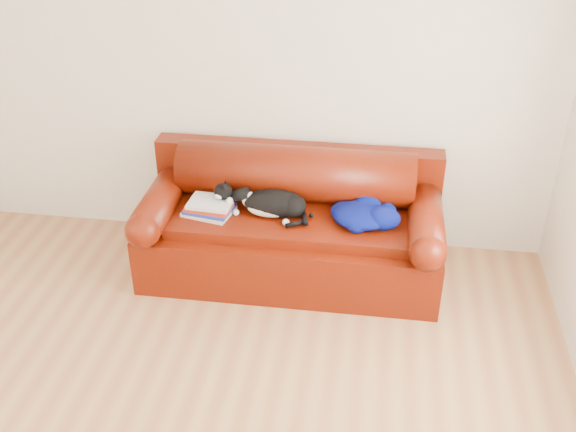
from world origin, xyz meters
name	(u,v)px	position (x,y,z in m)	size (l,w,h in m)	color
ground	(184,419)	(0.00, 0.00, 0.00)	(4.50, 4.50, 0.00)	#9A603D
room_shell	(182,149)	(0.12, 0.02, 1.67)	(4.52, 4.02, 2.61)	beige
sofa_base	(291,244)	(0.39, 1.49, 0.24)	(2.10, 0.90, 0.50)	#3E0902
sofa_back	(296,191)	(0.39, 1.74, 0.54)	(2.10, 1.01, 0.88)	#3E0902
book_stack	(210,207)	(-0.17, 1.41, 0.55)	(0.37, 0.32, 0.10)	beige
cat	(273,204)	(0.28, 1.45, 0.59)	(0.60, 0.33, 0.23)	black
blanket	(364,214)	(0.91, 1.44, 0.56)	(0.50, 0.40, 0.15)	#021043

